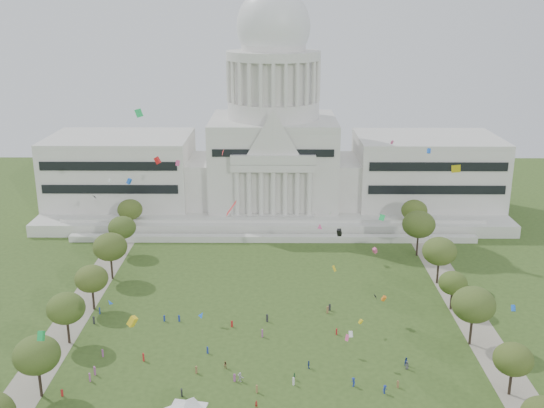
# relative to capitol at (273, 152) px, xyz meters

# --- Properties ---
(ground) EXTENTS (400.00, 400.00, 0.00)m
(ground) POSITION_rel_capitol_xyz_m (0.00, -113.59, -22.30)
(ground) COLOR #354C1D
(ground) RESTS_ON ground
(capitol) EXTENTS (160.00, 64.50, 91.30)m
(capitol) POSITION_rel_capitol_xyz_m (0.00, 0.00, 0.00)
(capitol) COLOR beige
(capitol) RESTS_ON ground
(path_left) EXTENTS (8.00, 160.00, 0.04)m
(path_left) POSITION_rel_capitol_xyz_m (-48.00, -83.59, -22.28)
(path_left) COLOR gray
(path_left) RESTS_ON ground
(path_right) EXTENTS (8.00, 160.00, 0.04)m
(path_right) POSITION_rel_capitol_xyz_m (48.00, -83.59, -22.28)
(path_right) COLOR gray
(path_right) RESTS_ON ground
(row_tree_l_1) EXTENTS (8.86, 8.86, 12.59)m
(row_tree_l_1) POSITION_rel_capitol_xyz_m (-44.07, -116.55, -13.34)
(row_tree_l_1) COLOR black
(row_tree_l_1) RESTS_ON ground
(row_tree_r_1) EXTENTS (7.58, 7.58, 10.78)m
(row_tree_r_1) POSITION_rel_capitol_xyz_m (46.22, -115.34, -14.64)
(row_tree_r_1) COLOR black
(row_tree_r_1) RESTS_ON ground
(row_tree_l_2) EXTENTS (8.42, 8.42, 11.97)m
(row_tree_l_2) POSITION_rel_capitol_xyz_m (-45.04, -96.29, -13.79)
(row_tree_l_2) COLOR black
(row_tree_l_2) RESTS_ON ground
(row_tree_r_2) EXTENTS (9.55, 9.55, 13.58)m
(row_tree_r_2) POSITION_rel_capitol_xyz_m (44.17, -96.15, -12.64)
(row_tree_r_2) COLOR black
(row_tree_r_2) RESTS_ON ground
(row_tree_l_3) EXTENTS (8.12, 8.12, 11.55)m
(row_tree_l_3) POSITION_rel_capitol_xyz_m (-44.09, -79.67, -14.09)
(row_tree_l_3) COLOR black
(row_tree_l_3) RESTS_ON ground
(row_tree_r_3) EXTENTS (7.01, 7.01, 9.98)m
(row_tree_r_3) POSITION_rel_capitol_xyz_m (44.40, -79.10, -15.21)
(row_tree_r_3) COLOR black
(row_tree_r_3) RESTS_ON ground
(row_tree_l_4) EXTENTS (9.29, 9.29, 13.21)m
(row_tree_l_4) POSITION_rel_capitol_xyz_m (-44.08, -61.17, -12.90)
(row_tree_l_4) COLOR black
(row_tree_l_4) RESTS_ON ground
(row_tree_r_4) EXTENTS (9.19, 9.19, 13.06)m
(row_tree_r_4) POSITION_rel_capitol_xyz_m (44.76, -63.55, -13.01)
(row_tree_r_4) COLOR black
(row_tree_r_4) RESTS_ON ground
(row_tree_l_5) EXTENTS (8.33, 8.33, 11.85)m
(row_tree_l_5) POSITION_rel_capitol_xyz_m (-45.22, -42.58, -13.88)
(row_tree_l_5) COLOR black
(row_tree_l_5) RESTS_ON ground
(row_tree_r_5) EXTENTS (9.82, 9.82, 13.96)m
(row_tree_r_5) POSITION_rel_capitol_xyz_m (43.49, -43.40, -12.37)
(row_tree_r_5) COLOR black
(row_tree_r_5) RESTS_ON ground
(row_tree_l_6) EXTENTS (8.19, 8.19, 11.64)m
(row_tree_l_6) POSITION_rel_capitol_xyz_m (-46.87, -24.45, -14.02)
(row_tree_l_6) COLOR black
(row_tree_l_6) RESTS_ON ground
(row_tree_r_6) EXTENTS (8.42, 8.42, 11.97)m
(row_tree_r_6) POSITION_rel_capitol_xyz_m (45.96, -25.46, -13.79)
(row_tree_r_6) COLOR black
(row_tree_r_6) RESTS_ON ground
(event_tent) EXTENTS (10.36, 10.36, 4.98)m
(event_tent) POSITION_rel_capitol_xyz_m (-14.92, -125.10, -18.44)
(event_tent) COLOR #4C4C4C
(event_tent) RESTS_ON ground
(person_0) EXTENTS (1.05, 0.98, 1.80)m
(person_0) POSITION_rel_capitol_xyz_m (28.20, -106.52, -21.39)
(person_0) COLOR #4C4C51
(person_0) RESTS_ON ground
(person_2) EXTENTS (1.02, 1.02, 1.84)m
(person_2) POSITION_rel_capitol_xyz_m (28.33, -105.08, -21.38)
(person_2) COLOR navy
(person_2) RESTS_ON ground
(person_3) EXTENTS (1.07, 1.43, 1.99)m
(person_3) POSITION_rel_capitol_xyz_m (16.35, -112.88, -21.30)
(person_3) COLOR navy
(person_3) RESTS_ON ground
(person_4) EXTENTS (0.58, 0.99, 1.64)m
(person_4) POSITION_rel_capitol_xyz_m (4.77, -110.72, -21.48)
(person_4) COLOR #33723F
(person_4) RESTS_ON ground
(person_5) EXTENTS (1.80, 1.84, 1.99)m
(person_5) POSITION_rel_capitol_xyz_m (-6.09, -111.23, -21.30)
(person_5) COLOR silver
(person_5) RESTS_ON ground
(person_7) EXTENTS (0.68, 0.60, 1.55)m
(person_7) POSITION_rel_capitol_xyz_m (-2.58, -119.99, -21.52)
(person_7) COLOR #B21E1E
(person_7) RESTS_ON ground
(person_8) EXTENTS (0.82, 0.54, 1.61)m
(person_8) POSITION_rel_capitol_xyz_m (-9.46, -106.37, -21.49)
(person_8) COLOR olive
(person_8) RESTS_ON ground
(person_9) EXTENTS (1.33, 1.29, 1.89)m
(person_9) POSITION_rel_capitol_xyz_m (22.19, -115.30, -21.35)
(person_9) COLOR navy
(person_9) RESTS_ON ground
(person_10) EXTENTS (0.56, 1.02, 1.74)m
(person_10) POSITION_rel_capitol_xyz_m (7.88, -106.36, -21.43)
(person_10) COLOR navy
(person_10) RESTS_ON ground
(distant_crowd) EXTENTS (67.57, 37.04, 1.90)m
(distant_crowd) POSITION_rel_capitol_xyz_m (-14.49, -98.57, -21.44)
(distant_crowd) COLOR #B21E1E
(distant_crowd) RESTS_ON ground
(kite_swarm) EXTENTS (90.53, 101.98, 48.68)m
(kite_swarm) POSITION_rel_capitol_xyz_m (3.68, -103.71, 4.45)
(kite_swarm) COLOR #E54C8C
(kite_swarm) RESTS_ON ground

